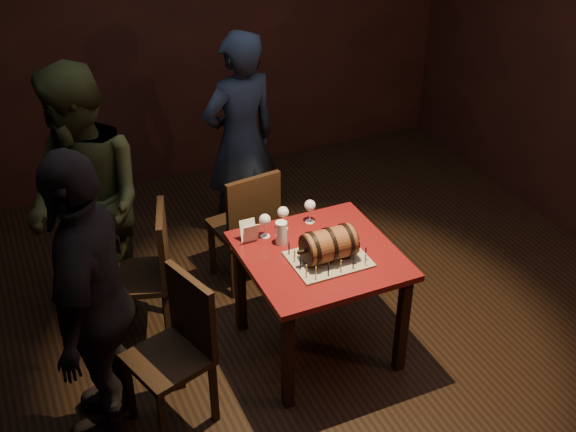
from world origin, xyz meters
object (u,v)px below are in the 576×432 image
(chair_left_rear, at_px, (150,268))
(person_back, at_px, (241,142))
(wine_glass_left, at_px, (265,221))
(pub_table, at_px, (319,268))
(person_left_front, at_px, (93,301))
(chair_left_front, at_px, (179,343))
(wine_glass_right, at_px, (310,206))
(chair_back, at_px, (247,223))
(pint_of_ale, at_px, (281,233))
(barrel_cake, at_px, (329,245))
(wine_glass_mid, at_px, (283,213))
(person_left_rear, at_px, (86,204))

(chair_left_rear, height_order, person_back, person_back)
(wine_glass_left, distance_m, person_back, 1.14)
(pub_table, xyz_separation_m, person_left_front, (-1.35, -0.07, 0.24))
(person_back, bearing_deg, chair_left_front, 46.87)
(wine_glass_right, relative_size, chair_left_front, 0.17)
(chair_back, bearing_deg, pint_of_ale, -91.46)
(pint_of_ale, relative_size, person_left_front, 0.09)
(person_back, bearing_deg, pint_of_ale, 69.22)
(pub_table, height_order, wine_glass_right, wine_glass_right)
(chair_left_rear, relative_size, person_left_front, 0.53)
(barrel_cake, height_order, person_left_front, person_left_front)
(pint_of_ale, xyz_separation_m, person_left_front, (-1.18, -0.26, 0.06))
(chair_left_rear, bearing_deg, chair_left_front, -92.63)
(pub_table, bearing_deg, person_back, 88.55)
(wine_glass_mid, height_order, wine_glass_right, same)
(pint_of_ale, relative_size, chair_left_front, 0.16)
(person_left_rear, bearing_deg, chair_left_front, -7.20)
(wine_glass_right, bearing_deg, chair_left_rear, 166.05)
(wine_glass_mid, distance_m, chair_left_front, 1.04)
(chair_back, bearing_deg, chair_left_front, -128.75)
(pub_table, height_order, chair_left_front, chair_left_front)
(wine_glass_mid, height_order, person_left_front, person_left_front)
(wine_glass_mid, bearing_deg, pint_of_ale, -117.82)
(barrel_cake, relative_size, wine_glass_right, 2.23)
(pint_of_ale, relative_size, person_left_rear, 0.08)
(chair_left_rear, bearing_deg, person_left_rear, 133.13)
(wine_glass_mid, xyz_separation_m, person_back, (0.13, 1.08, -0.02))
(barrel_cake, relative_size, chair_left_front, 0.39)
(pint_of_ale, distance_m, chair_back, 0.70)
(pub_table, xyz_separation_m, wine_glass_left, (-0.23, 0.30, 0.23))
(pub_table, bearing_deg, chair_left_rear, 147.35)
(pub_table, height_order, person_back, person_back)
(pint_of_ale, xyz_separation_m, chair_left_front, (-0.78, -0.36, -0.30))
(chair_back, height_order, person_left_front, person_left_front)
(barrel_cake, relative_size, person_left_rear, 0.20)
(wine_glass_left, height_order, chair_left_front, chair_left_front)
(person_left_rear, xyz_separation_m, person_left_front, (-0.15, -0.96, -0.02))
(pint_of_ale, bearing_deg, pub_table, -48.36)
(chair_back, relative_size, chair_left_front, 1.00)
(pub_table, distance_m, pint_of_ale, 0.31)
(person_left_front, bearing_deg, wine_glass_mid, 131.60)
(pub_table, distance_m, chair_left_front, 0.97)
(pub_table, height_order, wine_glass_left, wine_glass_left)
(pub_table, relative_size, pint_of_ale, 6.00)
(wine_glass_right, height_order, person_left_front, person_left_front)
(chair_left_rear, height_order, person_left_front, person_left_front)
(barrel_cake, distance_m, wine_glass_right, 0.43)
(pint_of_ale, distance_m, person_back, 1.24)
(wine_glass_mid, relative_size, pint_of_ale, 1.07)
(pub_table, xyz_separation_m, wine_glass_right, (0.09, 0.33, 0.23))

